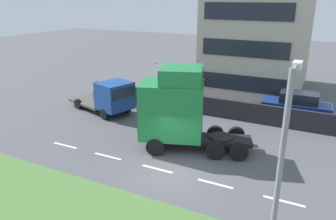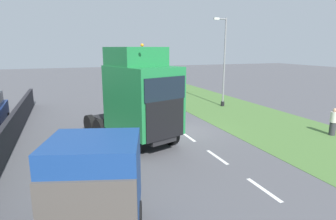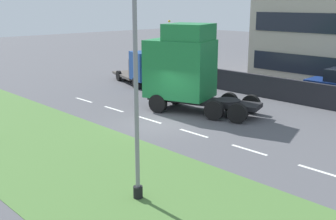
% 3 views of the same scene
% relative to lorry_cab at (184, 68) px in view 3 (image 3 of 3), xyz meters
% --- Properties ---
extents(ground_plane, '(120.00, 120.00, 0.00)m').
position_rel_lorry_cab_xyz_m(ground_plane, '(-2.79, -1.14, -2.45)').
color(ground_plane, '#515156').
rests_on(ground_plane, ground).
extents(grass_verge, '(7.00, 44.00, 0.01)m').
position_rel_lorry_cab_xyz_m(grass_verge, '(-8.79, -1.14, -2.44)').
color(grass_verge, '#4C7538').
rests_on(grass_verge, ground).
extents(lane_markings, '(0.16, 17.80, 0.00)m').
position_rel_lorry_cab_xyz_m(lane_markings, '(-2.79, -1.84, -2.45)').
color(lane_markings, white).
rests_on(lane_markings, ground).
extents(boundary_wall, '(0.25, 24.00, 1.43)m').
position_rel_lorry_cab_xyz_m(boundary_wall, '(6.21, -1.14, -1.73)').
color(boundary_wall, '#232328').
rests_on(boundary_wall, ground).
extents(lorry_cab, '(4.42, 6.73, 5.04)m').
position_rel_lorry_cab_xyz_m(lorry_cab, '(0.00, 0.00, 0.00)').
color(lorry_cab, black).
rests_on(lorry_cab, ground).
extents(flatbed_truck, '(3.91, 6.28, 2.60)m').
position_rel_lorry_cab_xyz_m(flatbed_truck, '(3.07, 6.92, -1.07)').
color(flatbed_truck, navy).
rests_on(flatbed_truck, ground).
extents(lamp_post, '(1.27, 0.30, 7.21)m').
position_rel_lorry_cab_xyz_m(lamp_post, '(-8.96, -6.91, 0.92)').
color(lamp_post, black).
rests_on(lamp_post, ground).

